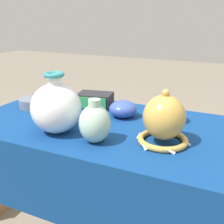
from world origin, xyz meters
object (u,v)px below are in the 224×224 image
Objects in this scene: vase_tall_bulbous at (56,107)px; jar_round_celadon at (95,123)px; vase_dome_bell at (164,121)px; bowl_shallow_cobalt at (123,109)px; pot_squat_rose at (171,115)px; pot_squat_slate at (34,103)px; mosaic_tile_box at (95,100)px.

jar_round_celadon is (0.18, -0.02, -0.03)m from vase_tall_bulbous.
bowl_shallow_cobalt is (-0.23, 0.19, -0.05)m from vase_dome_bell.
jar_round_celadon is at bearing -122.03° from pot_squat_rose.
jar_round_celadon reaches higher than pot_squat_rose.
vase_tall_bulbous is at bearing -35.71° from pot_squat_slate.
jar_round_celadon is at bearing -25.98° from pot_squat_slate.
vase_dome_bell is at bearing 22.98° from jar_round_celadon.
pot_squat_slate is (-0.27, -0.13, -0.01)m from mosaic_tile_box.
vase_tall_bulbous reaches higher than vase_dome_bell.
vase_dome_bell is 0.30m from bowl_shallow_cobalt.
bowl_shallow_cobalt is (-0.21, -0.03, 0.01)m from pot_squat_rose.
jar_round_celadon is 0.38m from pot_squat_rose.
pot_squat_slate is at bearing 169.11° from vase_dome_bell.
vase_dome_bell is 0.70m from pot_squat_slate.
vase_tall_bulbous is 0.48m from pot_squat_rose.
vase_dome_bell is 1.10× the size of mosaic_tile_box.
jar_round_celadon is 0.52m from pot_squat_slate.
mosaic_tile_box is (-0.02, 0.34, -0.07)m from vase_tall_bulbous.
bowl_shallow_cobalt is at bearing 141.12° from vase_dome_bell.
mosaic_tile_box is 0.30m from pot_squat_slate.
pot_squat_rose is at bearing 38.42° from vase_tall_bulbous.
pot_squat_slate is at bearing -172.29° from pot_squat_rose.
mosaic_tile_box is at bearing 92.89° from vase_tall_bulbous.
vase_tall_bulbous is 1.17× the size of vase_dome_bell.
jar_round_celadon is at bearing -157.02° from vase_dome_bell.
pot_squat_slate is (-0.29, 0.21, -0.08)m from vase_tall_bulbous.
vase_dome_bell is at bearing -42.41° from mosaic_tile_box.
vase_dome_bell is at bearing 10.64° from vase_tall_bulbous.
vase_tall_bulbous is at bearing 173.76° from jar_round_celadon.
vase_tall_bulbous is 1.64× the size of pot_squat_slate.
mosaic_tile_box is 0.41m from jar_round_celadon.
vase_tall_bulbous is at bearing -169.36° from vase_dome_bell.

